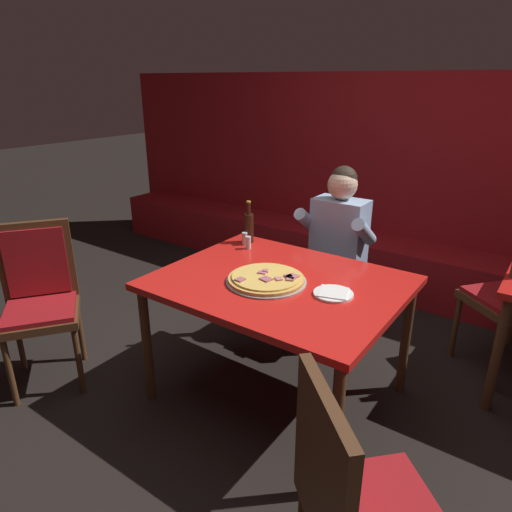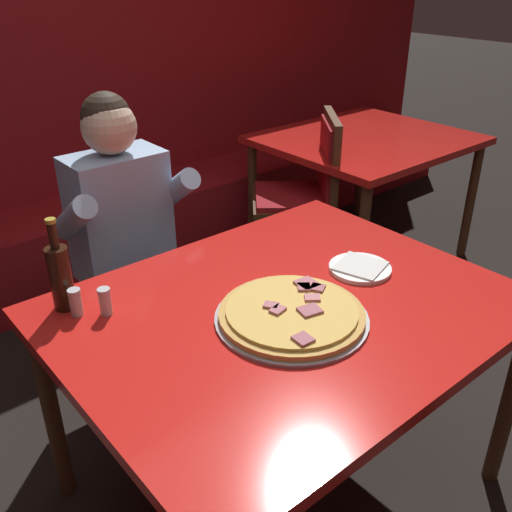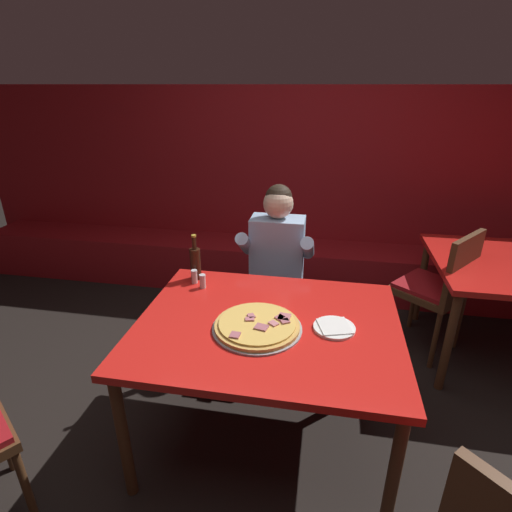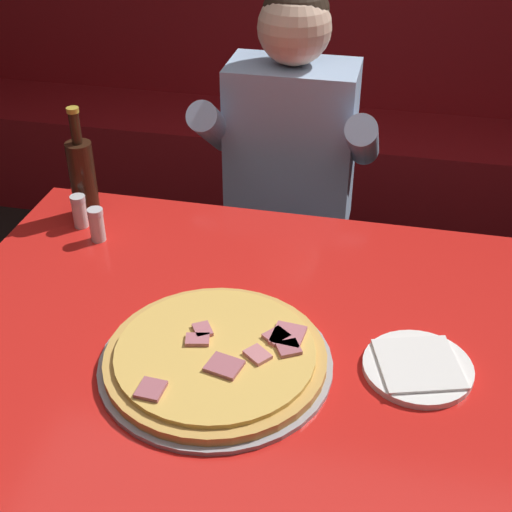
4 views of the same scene
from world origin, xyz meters
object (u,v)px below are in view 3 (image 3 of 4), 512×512
at_px(pizza, 257,326).
at_px(dining_chair_side_aisle, 441,283).
at_px(main_dining_table, 268,334).
at_px(plate_white_paper, 334,327).
at_px(shaker_black_pepper, 194,277).
at_px(shaker_oregano, 203,282).
at_px(diner_seated_blue_shirt, 275,266).
at_px(beer_bottle, 195,262).

distance_m(pizza, dining_chair_side_aisle, 1.61).
bearing_deg(main_dining_table, plate_white_paper, 0.44).
height_order(pizza, plate_white_paper, pizza).
bearing_deg(main_dining_table, pizza, -122.51).
distance_m(shaker_black_pepper, dining_chair_side_aisle, 1.77).
distance_m(shaker_oregano, diner_seated_blue_shirt, 0.65).
bearing_deg(dining_chair_side_aisle, beer_bottle, -159.47).
height_order(shaker_oregano, dining_chair_side_aisle, dining_chair_side_aisle).
relative_size(shaker_black_pepper, shaker_oregano, 1.00).
bearing_deg(dining_chair_side_aisle, pizza, -136.42).
height_order(pizza, dining_chair_side_aisle, dining_chair_side_aisle).
distance_m(plate_white_paper, beer_bottle, 0.96).
relative_size(shaker_oregano, dining_chair_side_aisle, 0.09).
xyz_separation_m(main_dining_table, shaker_oregano, (-0.44, 0.31, 0.11)).
bearing_deg(diner_seated_blue_shirt, dining_chair_side_aisle, 9.38).
relative_size(shaker_black_pepper, diner_seated_blue_shirt, 0.07).
relative_size(plate_white_paper, dining_chair_side_aisle, 0.21).
distance_m(shaker_black_pepper, diner_seated_blue_shirt, 0.66).
bearing_deg(beer_bottle, dining_chair_side_aisle, 20.53).
height_order(pizza, shaker_oregano, shaker_oregano).
bearing_deg(pizza, shaker_oregano, 136.80).
height_order(plate_white_paper, beer_bottle, beer_bottle).
xyz_separation_m(plate_white_paper, dining_chair_side_aisle, (0.78, 1.03, -0.21)).
xyz_separation_m(diner_seated_blue_shirt, dining_chair_side_aisle, (1.18, 0.20, -0.13)).
bearing_deg(dining_chair_side_aisle, main_dining_table, -137.14).
height_order(main_dining_table, plate_white_paper, plate_white_paper).
bearing_deg(diner_seated_blue_shirt, shaker_oregano, -125.05).
xyz_separation_m(main_dining_table, diner_seated_blue_shirt, (-0.07, 0.84, 0.00)).
relative_size(plate_white_paper, diner_seated_blue_shirt, 0.16).
xyz_separation_m(main_dining_table, plate_white_paper, (0.34, 0.00, 0.08)).
distance_m(beer_bottle, diner_seated_blue_shirt, 0.64).
height_order(plate_white_paper, dining_chair_side_aisle, dining_chair_side_aisle).
distance_m(main_dining_table, pizza, 0.12).
height_order(main_dining_table, diner_seated_blue_shirt, diner_seated_blue_shirt).
xyz_separation_m(pizza, dining_chair_side_aisle, (1.16, 1.10, -0.21)).
xyz_separation_m(plate_white_paper, diner_seated_blue_shirt, (-0.41, 0.83, -0.08)).
distance_m(pizza, shaker_black_pepper, 0.63).
height_order(beer_bottle, dining_chair_side_aisle, beer_bottle).
relative_size(pizza, shaker_oregano, 5.25).
bearing_deg(plate_white_paper, dining_chair_side_aisle, 53.00).
bearing_deg(shaker_black_pepper, beer_bottle, 98.66).
bearing_deg(main_dining_table, shaker_black_pepper, 144.84).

